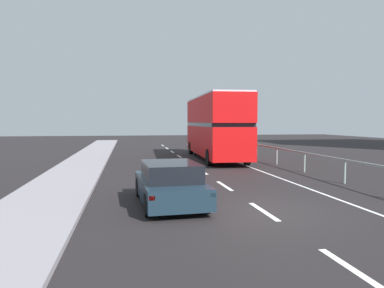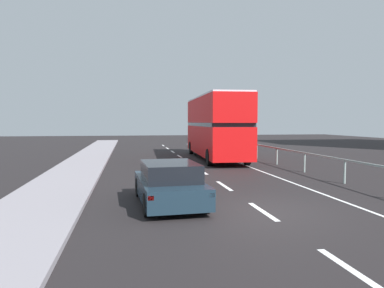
{
  "view_description": "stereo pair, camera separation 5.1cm",
  "coord_description": "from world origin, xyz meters",
  "views": [
    {
      "loc": [
        -3.9,
        -9.92,
        2.6
      ],
      "look_at": [
        -0.51,
        8.75,
        1.44
      ],
      "focal_mm": 33.66,
      "sensor_mm": 36.0,
      "label": 1
    },
    {
      "loc": [
        -3.85,
        -9.92,
        2.6
      ],
      "look_at": [
        -0.51,
        8.75,
        1.44
      ],
      "focal_mm": 33.66,
      "sensor_mm": 36.0,
      "label": 2
    }
  ],
  "objects": [
    {
      "name": "ground_plane",
      "position": [
        0.0,
        0.0,
        -0.05
      ],
      "size": [
        74.07,
        120.0,
        0.1
      ],
      "primitive_type": "cube",
      "color": "black"
    },
    {
      "name": "near_sidewalk_kerb",
      "position": [
        -6.51,
        0.0,
        0.07
      ],
      "size": [
        2.7,
        80.0,
        0.14
      ],
      "primitive_type": "cube",
      "color": "gray",
      "rests_on": "ground"
    },
    {
      "name": "lane_paint_markings",
      "position": [
        1.82,
        8.76,
        0.0
      ],
      "size": [
        3.21,
        46.0,
        0.01
      ],
      "color": "silver",
      "rests_on": "ground"
    },
    {
      "name": "bridge_side_railing",
      "position": [
        5.14,
        9.0,
        0.85
      ],
      "size": [
        0.1,
        42.0,
        1.04
      ],
      "color": "gray",
      "rests_on": "ground"
    },
    {
      "name": "double_decker_bus_red",
      "position": [
        2.22,
        14.66,
        2.34
      ],
      "size": [
        2.97,
        11.04,
        4.37
      ],
      "rotation": [
        0.0,
        0.0,
        -0.04
      ],
      "color": "red",
      "rests_on": "ground"
    },
    {
      "name": "hatchback_car_near",
      "position": [
        -2.58,
        1.29,
        0.65
      ],
      "size": [
        2.06,
        4.27,
        1.34
      ],
      "rotation": [
        0.0,
        0.0,
        0.05
      ],
      "color": "#182A37",
      "rests_on": "ground"
    }
  ]
}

